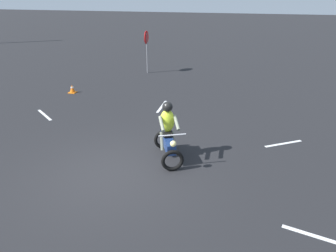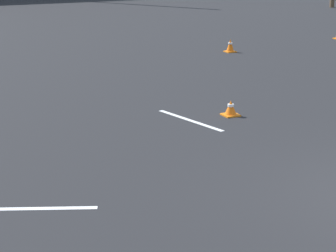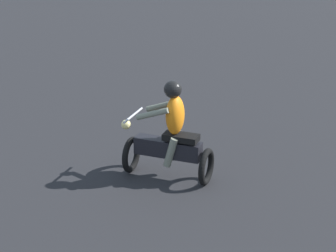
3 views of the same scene
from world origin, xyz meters
The scene contains 7 objects.
ground_plane centered at (0.00, 0.00, 0.00)m, with size 120.00×120.00×0.00m, color black.
motorcycle_rider_foreground centered at (1.19, -1.16, 0.73)m, with size 1.53×1.14×1.66m.
stop_sign centered at (10.66, 2.42, 1.63)m, with size 0.70×0.08×2.30m.
traffic_cone_mid_center centered at (6.19, 4.59, 0.18)m, with size 0.32×0.32×0.37m.
lane_stripe_e centered at (5.35, 0.14, 0.00)m, with size 0.10×1.45×0.01m, color silver.
lane_stripe_ne centered at (3.36, 4.18, 0.00)m, with size 0.10×1.37×0.01m, color silver.
lane_stripe_se centered at (2.97, -4.38, 0.00)m, with size 0.10×1.31×0.01m, color silver.
Camera 1 is at (-6.67, -3.14, 4.41)m, focal length 35.00 mm.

